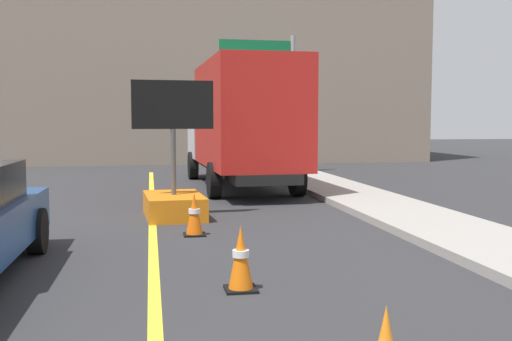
{
  "coord_description": "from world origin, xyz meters",
  "views": [
    {
      "loc": [
        -0.02,
        1.45,
        1.9
      ],
      "look_at": [
        0.87,
        6.47,
        1.48
      ],
      "focal_mm": 42.05,
      "sensor_mm": 36.0,
      "label": 1
    }
  ],
  "objects_px": {
    "highway_guide_sign": "(272,79)",
    "traffic_cone_mid_lane": "(241,258)",
    "arrow_board_trailer": "(174,193)",
    "box_truck": "(241,123)",
    "traffic_cone_far_lane": "(194,214)"
  },
  "relations": [
    {
      "from": "box_truck",
      "to": "traffic_cone_mid_lane",
      "type": "relative_size",
      "value": 10.71
    },
    {
      "from": "highway_guide_sign",
      "to": "traffic_cone_mid_lane",
      "type": "bearing_deg",
      "value": -102.82
    },
    {
      "from": "box_truck",
      "to": "highway_guide_sign",
      "type": "height_order",
      "value": "highway_guide_sign"
    },
    {
      "from": "highway_guide_sign",
      "to": "traffic_cone_far_lane",
      "type": "height_order",
      "value": "highway_guide_sign"
    },
    {
      "from": "highway_guide_sign",
      "to": "traffic_cone_mid_lane",
      "type": "distance_m",
      "value": 15.56
    },
    {
      "from": "arrow_board_trailer",
      "to": "traffic_cone_mid_lane",
      "type": "bearing_deg",
      "value": -84.28
    },
    {
      "from": "arrow_board_trailer",
      "to": "box_truck",
      "type": "distance_m",
      "value": 5.47
    },
    {
      "from": "arrow_board_trailer",
      "to": "box_truck",
      "type": "bearing_deg",
      "value": 66.72
    },
    {
      "from": "highway_guide_sign",
      "to": "traffic_cone_mid_lane",
      "type": "xyz_separation_m",
      "value": [
        -3.39,
        -14.88,
        -3.06
      ]
    },
    {
      "from": "traffic_cone_mid_lane",
      "to": "traffic_cone_far_lane",
      "type": "relative_size",
      "value": 1.03
    },
    {
      "from": "traffic_cone_far_lane",
      "to": "box_truck",
      "type": "bearing_deg",
      "value": 75.07
    },
    {
      "from": "highway_guide_sign",
      "to": "traffic_cone_far_lane",
      "type": "bearing_deg",
      "value": -107.63
    },
    {
      "from": "highway_guide_sign",
      "to": "traffic_cone_far_lane",
      "type": "xyz_separation_m",
      "value": [
        -3.66,
        -11.53,
        -3.07
      ]
    },
    {
      "from": "box_truck",
      "to": "traffic_cone_far_lane",
      "type": "relative_size",
      "value": 11.03
    },
    {
      "from": "arrow_board_trailer",
      "to": "traffic_cone_mid_lane",
      "type": "xyz_separation_m",
      "value": [
        0.54,
        -5.36,
        -0.12
      ]
    }
  ]
}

